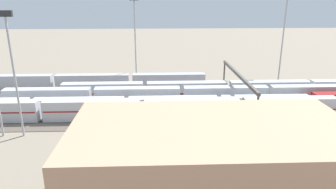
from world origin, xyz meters
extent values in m
plane|color=#756B5B|center=(0.00, 0.00, 0.00)|extent=(400.00, 400.00, 0.00)
cube|color=#4C443D|center=(0.00, -15.00, 0.06)|extent=(140.00, 2.80, 0.12)
cube|color=#4C443D|center=(0.00, -10.00, 0.06)|extent=(140.00, 2.80, 0.12)
cube|color=#4C443D|center=(0.00, -5.00, 0.06)|extent=(140.00, 2.80, 0.12)
cube|color=#3D3833|center=(0.00, 0.00, 0.06)|extent=(140.00, 2.80, 0.12)
cube|color=#3D3833|center=(0.00, 5.00, 0.06)|extent=(140.00, 2.80, 0.12)
cube|color=#3D3833|center=(0.00, 10.00, 0.06)|extent=(140.00, 2.80, 0.12)
cube|color=#4C443D|center=(0.00, 15.00, 0.06)|extent=(140.00, 2.80, 0.12)
cube|color=#B7BABF|center=(-25.51, -5.00, 2.62)|extent=(23.00, 3.00, 5.00)
cube|color=maroon|center=(-25.51, -5.00, 2.77)|extent=(22.40, 3.06, 0.36)
cube|color=#B7BABF|center=(-1.31, -5.00, 2.62)|extent=(23.00, 3.00, 5.00)
cube|color=maroon|center=(-1.31, -5.00, 2.05)|extent=(22.40, 3.06, 0.36)
cube|color=#B7BABF|center=(22.89, -5.00, 2.62)|extent=(23.00, 3.00, 5.00)
cube|color=maroon|center=(22.89, -5.00, 2.35)|extent=(22.40, 3.06, 0.36)
cube|color=#A8AAB2|center=(3.45, -15.00, 2.62)|extent=(23.00, 3.00, 5.00)
cube|color=#A8AAB2|center=(27.65, -15.00, 2.62)|extent=(23.00, 3.00, 5.00)
cube|color=#A8AAB2|center=(51.85, -15.00, 2.62)|extent=(23.00, 3.00, 5.00)
cube|color=#B7BABF|center=(-35.74, 0.00, 2.62)|extent=(23.00, 3.00, 5.00)
cube|color=#B7BABF|center=(-11.54, 0.00, 2.62)|extent=(23.00, 3.00, 5.00)
cube|color=#B7BABF|center=(12.66, 0.00, 2.62)|extent=(23.00, 3.00, 5.00)
cube|color=#B7BABF|center=(36.86, 0.00, 2.62)|extent=(23.00, 3.00, 5.00)
cube|color=#D85914|center=(-17.85, 15.00, 1.92)|extent=(10.00, 3.00, 3.60)
cube|color=#D85914|center=(-14.85, 15.00, 4.42)|extent=(3.00, 2.70, 1.40)
cube|color=silver|center=(-21.02, 5.00, 2.02)|extent=(23.00, 3.00, 3.80)
cube|color=silver|center=(3.18, 5.00, 2.02)|extent=(23.00, 3.00, 3.80)
cube|color=silver|center=(27.38, 5.00, 2.02)|extent=(23.00, 3.00, 3.80)
cube|color=#B7BABF|center=(-25.32, 10.00, 2.62)|extent=(23.00, 3.00, 5.00)
cube|color=maroon|center=(-25.32, 10.00, 2.45)|extent=(22.40, 3.06, 0.36)
cube|color=#B7BABF|center=(-1.12, 10.00, 2.62)|extent=(23.00, 3.00, 5.00)
cube|color=maroon|center=(-1.12, 10.00, 2.34)|extent=(22.40, 3.06, 0.36)
cube|color=#B7BABF|center=(23.08, 10.00, 2.62)|extent=(23.00, 3.00, 5.00)
cube|color=maroon|center=(23.08, 10.00, 2.79)|extent=(22.40, 3.06, 0.36)
cylinder|color=#9EA0A5|center=(14.03, -18.93, 13.70)|extent=(0.44, 0.44, 27.40)
cylinder|color=#9EA0A5|center=(-33.27, -17.82, 15.40)|extent=(0.44, 0.44, 30.80)
cylinder|color=#9EA0A5|center=(36.33, 18.18, 12.54)|extent=(0.44, 0.44, 25.07)
cube|color=#262628|center=(36.33, 18.18, 25.67)|extent=(2.80, 0.70, 1.20)
cylinder|color=#4C4742|center=(-14.78, -17.10, 4.00)|extent=(0.50, 0.50, 8.00)
cylinder|color=#4C4742|center=(-14.78, 17.10, 4.00)|extent=(0.50, 0.50, 8.00)
cube|color=#4C4742|center=(-14.78, 0.00, 8.40)|extent=(0.70, 35.00, 0.80)
cube|color=tan|center=(-0.03, 42.49, 6.26)|extent=(38.37, 19.96, 12.52)
camera|label=1|loc=(7.53, 80.18, 29.17)|focal=32.99mm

